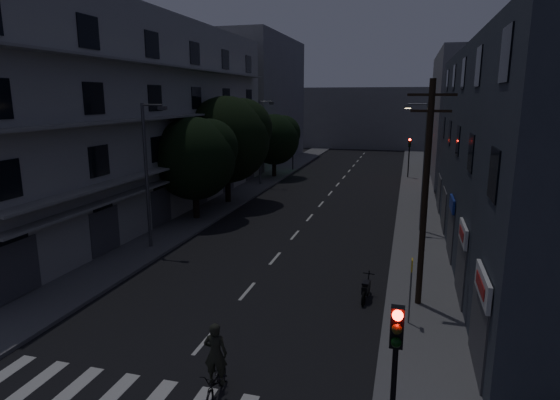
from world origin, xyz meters
The scene contains 22 objects.
ground centered at (0.00, 25.00, 0.00)m, with size 160.00×160.00×0.00m, color black.
sidewalk_left centered at (-7.50, 25.00, 0.07)m, with size 3.00×90.00×0.15m, color #565659.
sidewalk_right centered at (7.50, 25.00, 0.07)m, with size 3.00×90.00×0.15m, color #565659.
lane_markings centered at (0.00, 31.25, 0.01)m, with size 0.15×60.50×0.01m.
building_left centered at (-11.98, 18.00, 6.99)m, with size 7.00×36.00×14.00m.
building_right centered at (11.99, 14.00, 5.50)m, with size 6.19×28.00×11.00m.
building_far_left centered at (-12.00, 48.00, 8.00)m, with size 6.00×20.00×16.00m, color slate.
building_far_right centered at (12.00, 42.00, 6.50)m, with size 6.00×20.00×13.00m, color slate.
building_far_end centered at (0.00, 70.00, 5.00)m, with size 24.00×8.00×10.00m, color slate.
tree_near centered at (-7.53, 17.42, 4.55)m, with size 5.70×5.70×7.03m.
tree_mid centered at (-7.30, 22.91, 5.41)m, with size 6.84×6.84×8.42m.
tree_far centered at (-7.17, 35.90, 4.27)m, with size 5.32×5.32×6.58m.
traffic_signal_near centered at (6.56, -2.69, 3.10)m, with size 0.28×0.37×4.10m.
traffic_signal_far_right centered at (6.65, 38.89, 3.10)m, with size 0.28×0.37×4.10m.
traffic_signal_far_left centered at (-6.40, 40.85, 3.10)m, with size 0.28×0.37×4.10m.
street_lamp_left_near centered at (-7.19, 10.73, 4.60)m, with size 1.51×0.25×8.00m.
street_lamp_right centered at (7.47, 18.17, 4.60)m, with size 1.51×0.25×8.00m.
street_lamp_left_far centered at (-7.11, 30.92, 4.60)m, with size 1.51×0.25×8.00m.
utility_pole centered at (7.31, 6.94, 4.87)m, with size 1.80×0.24×9.00m.
bus_stop_sign centered at (6.94, 5.02, 1.89)m, with size 0.06×0.35×2.52m.
motorcycle centered at (5.17, 7.01, 0.44)m, with size 0.51×1.76×1.13m.
cyclist centered at (1.66, -0.87, 0.78)m, with size 0.83×1.89×2.33m.
Camera 1 is at (6.58, -11.88, 8.46)m, focal length 30.00 mm.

